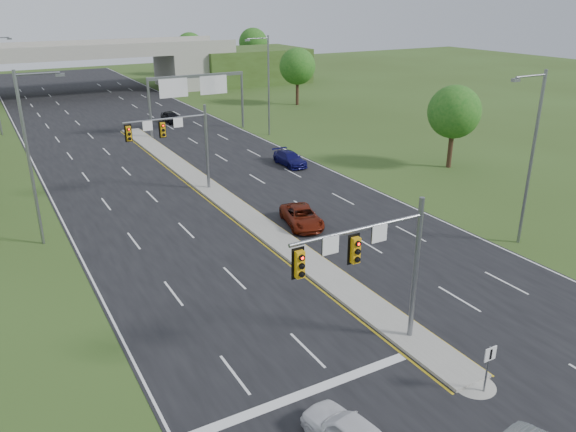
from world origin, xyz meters
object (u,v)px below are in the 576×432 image
at_px(car_far_c, 171,117).
at_px(keep_right_sign, 489,362).
at_px(car_far_b, 290,159).
at_px(sign_gantry, 196,88).
at_px(signal_mast_near, 378,258).
at_px(overpass, 79,72).
at_px(signal_mast_far, 179,137).
at_px(car_far_a, 302,217).

bearing_deg(car_far_c, keep_right_sign, -98.47).
bearing_deg(car_far_b, sign_gantry, 98.74).
distance_m(signal_mast_near, overpass, 80.11).
bearing_deg(signal_mast_far, car_far_c, 73.50).
xyz_separation_m(signal_mast_far, keep_right_sign, (2.26, -29.45, -3.21)).
bearing_deg(car_far_c, overpass, 98.92).
xyz_separation_m(signal_mast_far, overpass, (2.26, 55.07, -1.17)).
distance_m(car_far_b, car_far_c, 24.40).
relative_size(signal_mast_near, keep_right_sign, 3.18).
distance_m(signal_mast_near, sign_gantry, 45.88).
distance_m(overpass, car_far_a, 65.73).
height_order(keep_right_sign, car_far_c, keep_right_sign).
relative_size(keep_right_sign, car_far_c, 0.54).
height_order(sign_gantry, overpass, overpass).
relative_size(signal_mast_near, car_far_c, 1.73).
bearing_deg(signal_mast_near, car_far_a, 71.19).
distance_m(signal_mast_far, car_far_b, 12.63).
bearing_deg(keep_right_sign, sign_gantry, 82.30).
distance_m(keep_right_sign, car_far_b, 33.69).
relative_size(car_far_a, car_far_c, 1.16).
relative_size(overpass, car_far_a, 17.13).
height_order(sign_gantry, car_far_a, sign_gantry).
xyz_separation_m(signal_mast_near, car_far_c, (8.01, 52.04, -4.02)).
xyz_separation_m(car_far_a, car_far_c, (3.08, 37.58, 0.04)).
height_order(signal_mast_far, sign_gantry, signal_mast_far).
bearing_deg(signal_mast_far, overpass, 87.65).
bearing_deg(overpass, sign_gantry, -79.21).
xyz_separation_m(overpass, car_far_a, (2.66, -65.61, -2.89)).
height_order(overpass, car_far_c, overpass).
bearing_deg(overpass, car_far_a, -87.68).
xyz_separation_m(sign_gantry, car_far_a, (-4.02, -30.53, -4.57)).
relative_size(signal_mast_far, car_far_c, 1.73).
bearing_deg(sign_gantry, car_far_b, -81.18).
xyz_separation_m(signal_mast_far, car_far_a, (4.93, -10.54, -4.06)).
distance_m(signal_mast_near, car_far_b, 30.49).
bearing_deg(signal_mast_near, overpass, 88.38).
bearing_deg(car_far_a, overpass, 105.18).
bearing_deg(sign_gantry, signal_mast_near, -101.25).
bearing_deg(overpass, signal_mast_far, -92.35).
height_order(signal_mast_far, keep_right_sign, signal_mast_far).
height_order(sign_gantry, car_far_c, sign_gantry).
bearing_deg(keep_right_sign, signal_mast_near, 116.94).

